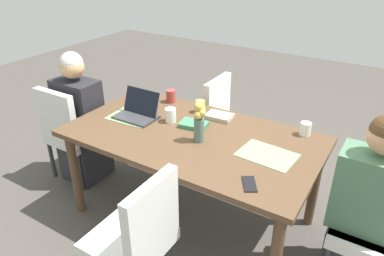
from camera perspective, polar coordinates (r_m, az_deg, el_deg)
name	(u,v)px	position (r m, az deg, el deg)	size (l,w,h in m)	color
ground_plane	(192,216)	(3.03, 0.00, -13.66)	(10.00, 10.00, 0.00)	#4C4742
dining_table	(192,144)	(2.64, 0.00, -2.54)	(1.81, 1.00, 0.76)	brown
chair_head_left_left_near	(375,216)	(2.54, 26.94, -12.22)	(0.44, 0.44, 0.90)	silver
person_head_left_left_near	(364,216)	(2.46, 25.46, -12.38)	(0.40, 0.36, 1.19)	#2D2D33
chair_head_right_left_mid	(71,130)	(3.39, -18.58, -0.25)	(0.44, 0.44, 0.90)	silver
person_head_right_left_mid	(81,125)	(3.38, -17.04, 0.41)	(0.40, 0.36, 1.19)	#2D2D33
chair_near_left_far	(227,122)	(3.37, 5.61, 0.96)	(0.44, 0.44, 0.90)	silver
chair_far_right_near	(138,235)	(2.18, -8.57, -16.27)	(0.44, 0.44, 0.90)	silver
flower_vase	(199,121)	(2.44, 1.17, 1.08)	(0.08, 0.10, 0.29)	#4C6B60
placemat_head_left_left_near	(267,155)	(2.40, 11.77, -4.17)	(0.36, 0.26, 0.00)	#7FAD70
placemat_head_right_left_mid	(133,117)	(2.88, -9.35, 1.73)	(0.36, 0.26, 0.00)	#7FAD70
laptop_head_right_left_mid	(138,112)	(2.86, -8.55, 2.49)	(0.32, 0.22, 0.20)	#38383D
coffee_mug_near_left	(200,107)	(2.91, 1.32, 3.40)	(0.08, 0.08, 0.10)	#DBC64C
coffee_mug_near_right	(171,96)	(3.10, -3.35, 5.04)	(0.08, 0.08, 0.11)	#AD3D38
coffee_mug_centre_left	(305,129)	(2.69, 17.45, -0.14)	(0.08, 0.08, 0.10)	white
coffee_mug_centre_right	(171,115)	(2.76, -3.40, 2.03)	(0.08, 0.08, 0.11)	white
book_red_cover	(194,124)	(2.70, 0.26, 0.56)	(0.20, 0.14, 0.03)	#3D7F56
book_blue_cover	(219,116)	(2.83, 4.35, 1.84)	(0.20, 0.14, 0.03)	#B2A38E
phone_black	(249,184)	(2.11, 9.03, -8.71)	(0.15, 0.07, 0.01)	black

